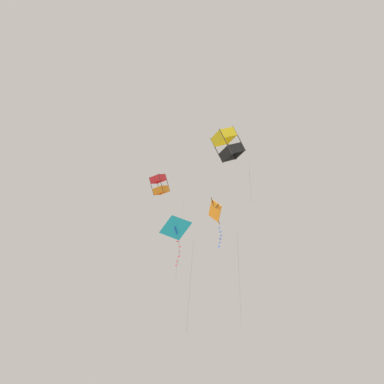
{
  "coord_description": "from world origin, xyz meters",
  "views": [
    {
      "loc": [
        -11.01,
        -35.37,
        18.87
      ],
      "look_at": [
        -0.97,
        -0.98,
        39.37
      ],
      "focal_mm": 56.92,
      "sensor_mm": 36.0,
      "label": 1
    }
  ],
  "objects_px": {
    "kite_box_far_centre": "(160,185)",
    "kite_delta_mid_left": "(176,229)",
    "kite_box_near_left": "(228,145)",
    "kite_diamond_highest": "(216,213)"
  },
  "relations": [
    {
      "from": "kite_box_far_centre",
      "to": "kite_delta_mid_left",
      "type": "distance_m",
      "value": 9.17
    },
    {
      "from": "kite_box_far_centre",
      "to": "kite_diamond_highest",
      "type": "relative_size",
      "value": 1.12
    },
    {
      "from": "kite_box_far_centre",
      "to": "kite_box_near_left",
      "type": "relative_size",
      "value": 1.76
    },
    {
      "from": "kite_box_near_left",
      "to": "kite_delta_mid_left",
      "type": "height_order",
      "value": "kite_box_near_left"
    },
    {
      "from": "kite_box_far_centre",
      "to": "kite_delta_mid_left",
      "type": "relative_size",
      "value": 1.24
    },
    {
      "from": "kite_box_near_left",
      "to": "kite_delta_mid_left",
      "type": "relative_size",
      "value": 0.7
    },
    {
      "from": "kite_box_far_centre",
      "to": "kite_diamond_highest",
      "type": "bearing_deg",
      "value": -27.47
    },
    {
      "from": "kite_box_far_centre",
      "to": "kite_delta_mid_left",
      "type": "height_order",
      "value": "kite_box_far_centre"
    },
    {
      "from": "kite_delta_mid_left",
      "to": "kite_diamond_highest",
      "type": "relative_size",
      "value": 0.91
    },
    {
      "from": "kite_box_far_centre",
      "to": "kite_box_near_left",
      "type": "xyz_separation_m",
      "value": [
        1.66,
        -11.52,
        -3.31
      ]
    }
  ]
}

